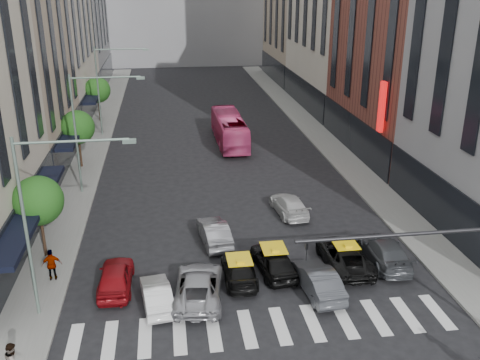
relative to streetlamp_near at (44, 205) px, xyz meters
name	(u,v)px	position (x,y,z in m)	size (l,w,h in m)	color
ground	(274,347)	(10.04, -4.00, -5.90)	(160.00, 160.00, 0.00)	black
sidewalk_left	(91,153)	(-1.46, 26.00, -5.83)	(3.00, 96.00, 0.15)	slate
sidewalk_right	(327,143)	(21.54, 26.00, -5.83)	(3.00, 96.00, 0.15)	slate
building_left_b	(4,24)	(-6.96, 24.00, 6.10)	(8.00, 16.00, 24.00)	tan
building_right_b	(407,9)	(27.04, 23.00, 7.10)	(8.00, 18.00, 26.00)	brown
tree_near	(38,201)	(-1.76, 6.00, -2.25)	(2.88, 2.88, 4.95)	black
tree_mid	(78,127)	(-1.76, 22.00, -2.25)	(2.88, 2.88, 4.95)	black
tree_far	(98,90)	(-1.76, 38.00, -2.25)	(2.88, 2.88, 4.95)	black
streetlamp_near	(44,205)	(0.00, 0.00, 0.00)	(5.38, 0.25, 9.00)	gray
streetlamp_mid	(87,118)	(0.00, 16.00, 0.00)	(5.38, 0.25, 9.00)	gray
streetlamp_far	(107,79)	(0.00, 32.00, 0.00)	(5.38, 0.25, 9.00)	gray
traffic_signal	(459,259)	(17.74, -5.00, -1.43)	(10.10, 0.20, 6.00)	black
liberty_sign	(382,107)	(22.64, 16.00, 0.10)	(0.30, 0.70, 4.00)	red
car_red	(116,277)	(2.64, 1.92, -5.16)	(1.75, 4.35, 1.48)	maroon
car_white_front	(157,295)	(4.81, 0.02, -5.26)	(1.36, 3.89, 1.28)	silver
car_silver	(198,286)	(6.94, 0.42, -5.18)	(2.42, 5.25, 1.46)	#9C9CA1
taxi_left	(239,270)	(9.28, 1.90, -5.28)	(1.75, 4.31, 1.25)	black
taxi_center	(273,260)	(11.29, 2.43, -5.15)	(1.77, 4.40, 1.50)	black
car_grey_mid	(318,280)	(13.20, 0.07, -5.17)	(1.55, 4.44, 1.46)	#3C3F44
taxi_right	(344,255)	(15.43, 2.45, -5.18)	(2.41, 5.23, 1.45)	black
car_grey_curb	(385,251)	(17.91, 2.56, -5.17)	(2.05, 5.05, 1.47)	#42454A
car_row2_left	(214,232)	(8.34, 6.46, -5.18)	(1.53, 4.40, 1.45)	gray
car_row2_right	(289,205)	(13.96, 10.09, -5.24)	(1.87, 4.61, 1.34)	silver
bus	(229,129)	(11.88, 27.35, -4.41)	(2.52, 10.75, 2.99)	#CB3B73
pedestrian_far	(52,265)	(-0.80, 3.11, -4.85)	(1.06, 0.44, 1.81)	gray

